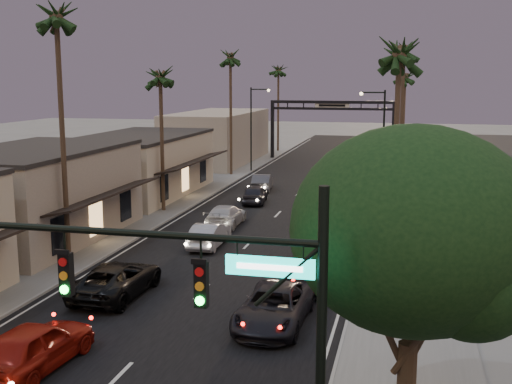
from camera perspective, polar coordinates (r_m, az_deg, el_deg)
The scene contains 30 objects.
ground at distance 50.39m, azimuth 2.62°, elevation -1.30°, with size 200.00×200.00×0.00m, color slate.
road at distance 55.22m, azimuth 3.60°, elevation -0.30°, with size 14.00×120.00×0.02m, color black.
sidewalk_left at distance 64.12m, azimuth -3.72°, elevation 1.19°, with size 5.00×92.00×0.12m, color slate.
sidewalk_right at distance 61.34m, azimuth 13.51°, elevation 0.53°, with size 5.00×92.00×0.12m, color slate.
storefront_mid at distance 41.67m, azimuth -19.02°, elevation -0.39°, with size 8.00×14.00×5.50m, color gray.
storefront_far at distance 55.69m, azimuth -10.22°, elevation 2.24°, with size 8.00×16.00×5.00m, color beige.
storefront_dist at distance 77.13m, azimuth -3.39°, elevation 4.89°, with size 8.00×20.00×6.00m, color gray.
building_right at distance 49.34m, azimuth 18.83°, elevation 0.87°, with size 8.00×18.00×5.00m, color gray.
traffic_signal at distance 13.89m, azimuth -2.11°, elevation -10.27°, with size 8.51×0.22×7.80m.
corner_tree at distance 16.47m, azimuth 14.03°, elevation -4.04°, with size 6.20×6.20×8.80m.
arch at distance 79.20m, azimuth 6.76°, elevation 6.81°, with size 15.20×0.40×7.27m.
streetlight_right at distance 53.79m, azimuth 10.97°, elevation 4.98°, with size 2.13×0.30×9.00m.
streetlight_left at distance 68.62m, azimuth -0.22°, elevation 6.22°, with size 2.13×0.30×9.00m.
palm_lb at distance 35.52m, azimuth -17.37°, elevation 15.23°, with size 3.20×3.20×15.20m.
palm_lc at distance 47.97m, azimuth -8.52°, elevation 10.61°, with size 3.20×3.20×12.20m.
palm_ld at distance 66.03m, azimuth -2.30°, elevation 12.21°, with size 3.20×3.20×14.20m.
palm_ra at distance 32.59m, azimuth 12.65°, elevation 12.52°, with size 3.20×3.20×13.20m.
palm_rb at distance 52.61m, azimuth 13.05°, elevation 12.53°, with size 3.20×3.20×14.20m.
palm_rc at distance 72.55m, azimuth 13.14°, elevation 10.23°, with size 3.20×3.20×12.20m.
palm_far at distance 88.31m, azimuth 2.01°, elevation 11.03°, with size 3.20×3.20×13.20m.
oncoming_red at distance 23.87m, azimuth -19.10°, elevation -12.80°, with size 2.03×5.04×1.72m, color maroon.
oncoming_pickup at distance 30.50m, azimuth -12.25°, elevation -7.58°, with size 2.62×5.68×1.58m, color black.
oncoming_silver at distance 38.38m, azimuth -4.19°, elevation -3.82°, with size 1.53×4.40×1.45m, color #AAAAB0.
oncoming_white at distance 43.67m, azimuth -2.73°, elevation -2.11°, with size 2.02×4.97×1.44m, color #B8B8B8.
oncoming_dgrey at distance 51.60m, azimuth -0.11°, elevation -0.17°, with size 1.77×4.41×1.50m, color black.
oncoming_grey_far at distance 57.49m, azimuth 0.55°, elevation 0.87°, with size 1.57×4.51×1.49m, color #47484C.
curbside_near at distance 26.41m, azimuth 1.62°, elevation -10.18°, with size 2.56×5.56×1.55m, color black.
curbside_black at distance 31.50m, azimuth 5.42°, elevation -6.80°, with size 2.24×5.51×1.60m, color black.
curbside_grey at distance 36.86m, azimuth 5.56°, elevation -4.36°, with size 1.81×4.50×1.53m, color #434448.
curbside_far at distance 53.23m, azimuth 8.35°, elevation 0.07°, with size 1.66×4.77×1.57m, color black.
Camera 1 is at (9.19, -8.54, 9.90)m, focal length 45.00 mm.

